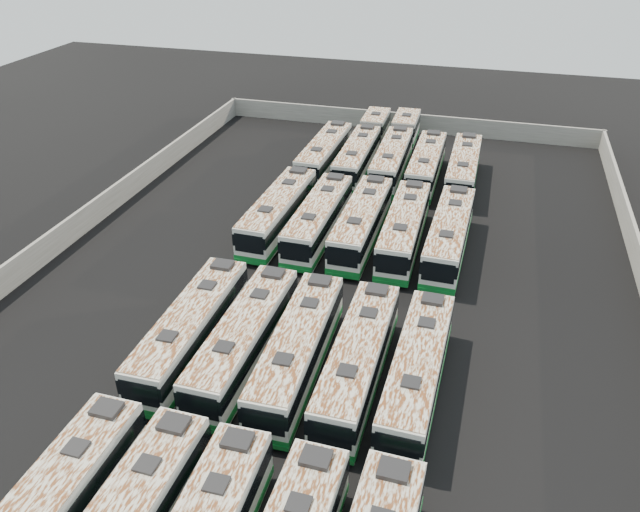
# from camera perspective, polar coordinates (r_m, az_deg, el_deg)

# --- Properties ---
(ground) EXTENTS (140.00, 140.00, 0.00)m
(ground) POSITION_cam_1_polar(r_m,az_deg,el_deg) (46.05, 0.57, -3.05)
(ground) COLOR black
(ground) RESTS_ON ground
(perimeter_wall) EXTENTS (45.20, 73.20, 2.20)m
(perimeter_wall) POSITION_cam_1_polar(r_m,az_deg,el_deg) (45.45, 0.57, -1.90)
(perimeter_wall) COLOR #65635E
(perimeter_wall) RESTS_ON ground
(bus_midfront_far_left) EXTENTS (2.80, 12.70, 3.57)m
(bus_midfront_far_left) POSITION_cam_1_polar(r_m,az_deg,el_deg) (39.88, -11.70, -6.59)
(bus_midfront_far_left) COLOR silver
(bus_midfront_far_left) RESTS_ON ground
(bus_midfront_left) EXTENTS (2.82, 12.68, 3.57)m
(bus_midfront_left) POSITION_cam_1_polar(r_m,az_deg,el_deg) (38.56, -6.93, -7.58)
(bus_midfront_left) COLOR silver
(bus_midfront_left) RESTS_ON ground
(bus_midfront_center) EXTENTS (3.00, 12.76, 3.58)m
(bus_midfront_center) POSITION_cam_1_polar(r_m,az_deg,el_deg) (37.49, -2.05, -8.60)
(bus_midfront_center) COLOR silver
(bus_midfront_center) RESTS_ON ground
(bus_midfront_right) EXTENTS (2.67, 12.60, 3.55)m
(bus_midfront_right) POSITION_cam_1_polar(r_m,az_deg,el_deg) (36.81, 3.46, -9.54)
(bus_midfront_right) COLOR silver
(bus_midfront_right) RESTS_ON ground
(bus_midfront_far_right) EXTENTS (2.86, 12.44, 3.49)m
(bus_midfront_far_right) POSITION_cam_1_polar(r_m,az_deg,el_deg) (36.52, 8.88, -10.38)
(bus_midfront_far_right) COLOR silver
(bus_midfront_far_right) RESTS_ON ground
(bus_midback_far_left) EXTENTS (2.99, 12.92, 3.63)m
(bus_midback_far_left) POSITION_cam_1_polar(r_m,az_deg,el_deg) (53.09, -3.83, 4.05)
(bus_midback_far_left) COLOR silver
(bus_midback_far_left) RESTS_ON ground
(bus_midback_left) EXTENTS (2.78, 12.64, 3.56)m
(bus_midback_left) POSITION_cam_1_polar(r_m,az_deg,el_deg) (51.89, -0.14, 3.42)
(bus_midback_left) COLOR silver
(bus_midback_left) RESTS_ON ground
(bus_midback_center) EXTENTS (2.75, 12.81, 3.61)m
(bus_midback_center) POSITION_cam_1_polar(r_m,az_deg,el_deg) (51.33, 3.82, 3.06)
(bus_midback_center) COLOR silver
(bus_midback_center) RESTS_ON ground
(bus_midback_right) EXTENTS (2.87, 12.76, 3.59)m
(bus_midback_right) POSITION_cam_1_polar(r_m,az_deg,el_deg) (50.77, 7.69, 2.49)
(bus_midback_right) COLOR silver
(bus_midback_right) RESTS_ON ground
(bus_midback_far_right) EXTENTS (2.99, 12.84, 3.61)m
(bus_midback_far_right) POSITION_cam_1_polar(r_m,az_deg,el_deg) (50.36, 11.70, 1.87)
(bus_midback_far_right) COLOR silver
(bus_midback_far_right) RESTS_ON ground
(bus_back_far_left) EXTENTS (2.83, 12.62, 3.55)m
(bus_back_far_left) POSITION_cam_1_polar(r_m,az_deg,el_deg) (65.29, 0.40, 9.30)
(bus_back_far_left) COLOR silver
(bus_back_far_left) RESTS_ON ground
(bus_back_left) EXTENTS (2.90, 19.21, 3.48)m
(bus_back_left) POSITION_cam_1_polar(r_m,az_deg,el_deg) (67.59, 3.99, 9.95)
(bus_back_left) COLOR silver
(bus_back_left) RESTS_ON ground
(bus_back_center) EXTENTS (3.04, 19.56, 3.54)m
(bus_back_center) POSITION_cam_1_polar(r_m,az_deg,el_deg) (67.18, 7.00, 9.69)
(bus_back_center) COLOR silver
(bus_back_center) RESTS_ON ground
(bus_back_right) EXTENTS (2.66, 12.40, 3.49)m
(bus_back_right) POSITION_cam_1_polar(r_m,az_deg,el_deg) (63.52, 9.67, 8.21)
(bus_back_right) COLOR silver
(bus_back_right) RESTS_ON ground
(bus_back_far_right) EXTENTS (2.69, 12.58, 3.55)m
(bus_back_far_right) POSITION_cam_1_polar(r_m,az_deg,el_deg) (63.26, 12.97, 7.78)
(bus_back_far_right) COLOR silver
(bus_back_far_right) RESTS_ON ground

